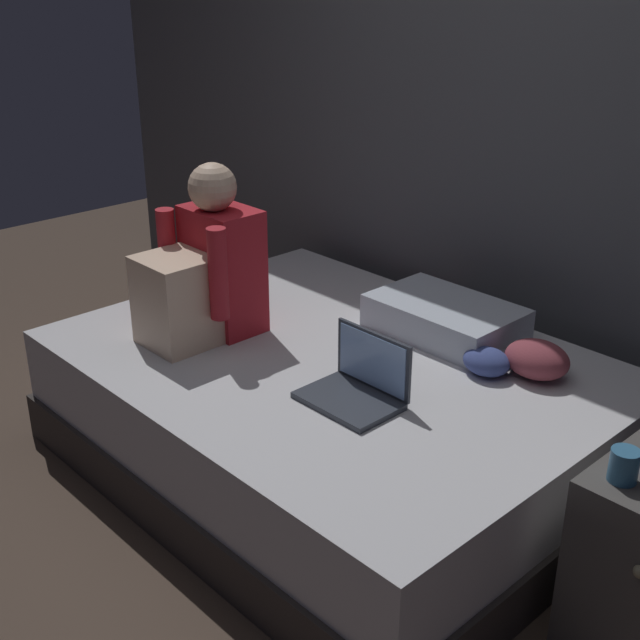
{
  "coord_description": "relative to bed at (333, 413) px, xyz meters",
  "views": [
    {
      "loc": [
        1.75,
        -1.59,
        1.81
      ],
      "look_at": [
        -0.06,
        0.1,
        0.72
      ],
      "focal_mm": 46.61,
      "sensor_mm": 36.0,
      "label": 1
    }
  ],
  "objects": [
    {
      "name": "laptop",
      "position": [
        0.28,
        -0.16,
        0.29
      ],
      "size": [
        0.32,
        0.23,
        0.22
      ],
      "color": "#333842",
      "rests_on": "bed"
    },
    {
      "name": "wall_back",
      "position": [
        0.2,
        0.9,
        1.12
      ],
      "size": [
        5.6,
        0.1,
        2.7
      ],
      "primitive_type": "cube",
      "color": "#4C4F54",
      "rests_on": "ground_plane"
    },
    {
      "name": "person_sitting",
      "position": [
        -0.48,
        -0.21,
        0.49
      ],
      "size": [
        0.39,
        0.44,
        0.66
      ],
      "color": "#B21E28",
      "rests_on": "bed"
    },
    {
      "name": "ground_plane",
      "position": [
        0.2,
        -0.3,
        -0.23
      ],
      "size": [
        8.0,
        8.0,
        0.0
      ],
      "primitive_type": "plane",
      "color": "#47382D"
    },
    {
      "name": "clothes_pile",
      "position": [
        0.55,
        0.37,
        0.3
      ],
      "size": [
        0.33,
        0.28,
        0.13
      ],
      "color": "#3D4C8E",
      "rests_on": "bed"
    },
    {
      "name": "mug",
      "position": [
        1.17,
        -0.09,
        0.38
      ],
      "size": [
        0.08,
        0.08,
        0.09
      ],
      "primitive_type": "cylinder",
      "color": "teal",
      "rests_on": "nightstand"
    },
    {
      "name": "bed",
      "position": [
        0.0,
        0.0,
        0.0
      ],
      "size": [
        2.0,
        1.5,
        0.47
      ],
      "color": "#332D2B",
      "rests_on": "ground_plane"
    },
    {
      "name": "pillow",
      "position": [
        0.15,
        0.45,
        0.3
      ],
      "size": [
        0.56,
        0.36,
        0.13
      ],
      "primitive_type": "cube",
      "color": "silver",
      "rests_on": "bed"
    }
  ]
}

